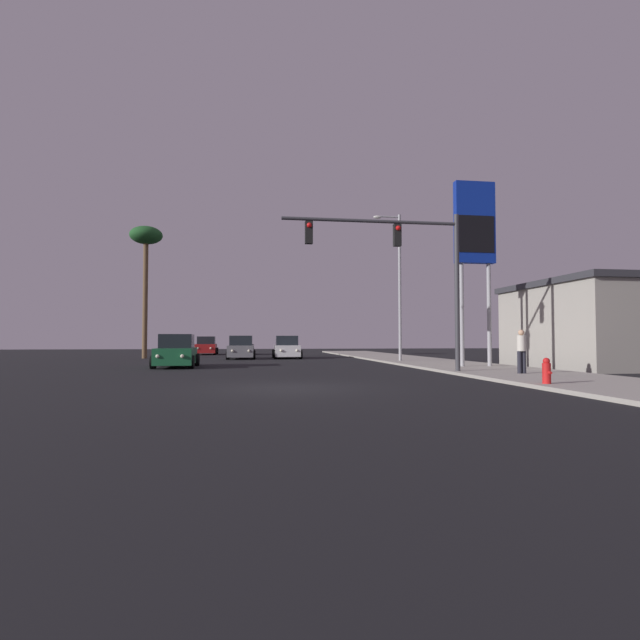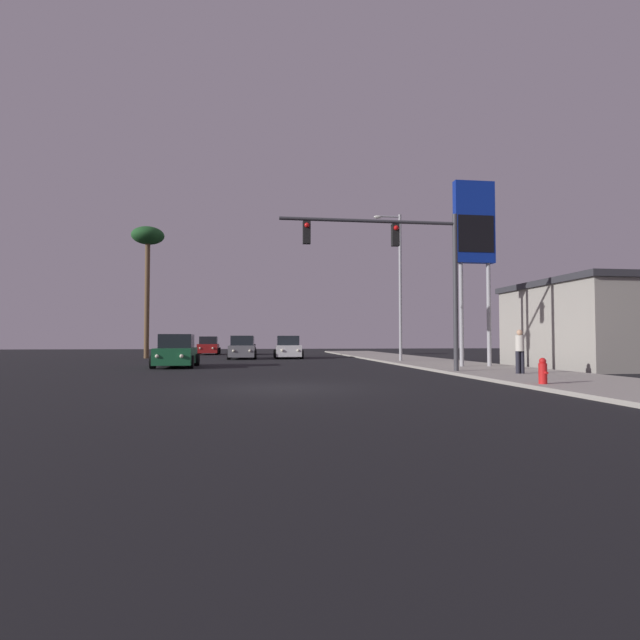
{
  "view_description": "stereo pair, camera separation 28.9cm",
  "coord_description": "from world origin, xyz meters",
  "views": [
    {
      "loc": [
        -1.12,
        -14.59,
        1.42
      ],
      "look_at": [
        2.93,
        13.51,
        2.52
      ],
      "focal_mm": 28.0,
      "sensor_mm": 36.0,
      "label": 1
    },
    {
      "loc": [
        -0.84,
        -14.63,
        1.42
      ],
      "look_at": [
        2.93,
        13.51,
        2.52
      ],
      "focal_mm": 28.0,
      "sensor_mm": 36.0,
      "label": 2
    }
  ],
  "objects": [
    {
      "name": "car_black",
      "position": [
        -1.6,
        32.28,
        0.76
      ],
      "size": [
        2.04,
        4.34,
        1.68
      ],
      "rotation": [
        0.0,
        0.0,
        3.17
      ],
      "color": "black",
      "rests_on": "ground"
    },
    {
      "name": "street_lamp",
      "position": [
        7.96,
        14.92,
        5.12
      ],
      "size": [
        1.74,
        0.24,
        9.0
      ],
      "color": "#99999E",
      "rests_on": "sidewalk_right"
    },
    {
      "name": "fire_hydrant",
      "position": [
        7.55,
        -1.04,
        0.49
      ],
      "size": [
        0.24,
        0.34,
        0.76
      ],
      "color": "red",
      "rests_on": "sidewalk_right"
    },
    {
      "name": "car_grey",
      "position": [
        -1.63,
        22.1,
        0.76
      ],
      "size": [
        2.04,
        4.33,
        1.68
      ],
      "rotation": [
        0.0,
        0.0,
        3.12
      ],
      "color": "slate",
      "rests_on": "ground"
    },
    {
      "name": "pedestrian_on_sidewalk",
      "position": [
        9.22,
        3.17,
        1.03
      ],
      "size": [
        0.34,
        0.32,
        1.67
      ],
      "color": "#23232D",
      "rests_on": "sidewalk_right"
    },
    {
      "name": "building_gas_station",
      "position": [
        18.0,
        8.01,
        2.16
      ],
      "size": [
        10.3,
        8.3,
        4.3
      ],
      "color": "gray",
      "rests_on": "ground"
    },
    {
      "name": "car_white",
      "position": [
        1.74,
        22.64,
        0.76
      ],
      "size": [
        2.04,
        4.34,
        1.68
      ],
      "rotation": [
        0.0,
        0.0,
        3.11
      ],
      "color": "silver",
      "rests_on": "ground"
    },
    {
      "name": "car_red",
      "position": [
        -4.98,
        32.88,
        0.76
      ],
      "size": [
        2.04,
        4.33,
        1.68
      ],
      "rotation": [
        0.0,
        0.0,
        3.16
      ],
      "color": "maroon",
      "rests_on": "ground"
    },
    {
      "name": "sidewalk_right",
      "position": [
        9.5,
        10.0,
        0.06
      ],
      "size": [
        5.0,
        60.0,
        0.12
      ],
      "color": "#9E998E",
      "rests_on": "ground"
    },
    {
      "name": "ground_plane",
      "position": [
        0.0,
        0.0,
        0.0
      ],
      "size": [
        120.0,
        120.0,
        0.0
      ],
      "primitive_type": "plane",
      "color": "black"
    },
    {
      "name": "gas_station_sign",
      "position": [
        9.8,
        8.21,
        6.62
      ],
      "size": [
        2.0,
        0.42,
        9.0
      ],
      "color": "#99999E",
      "rests_on": "sidewalk_right"
    },
    {
      "name": "car_green",
      "position": [
        -4.73,
        11.61,
        0.76
      ],
      "size": [
        2.04,
        4.34,
        1.68
      ],
      "rotation": [
        0.0,
        0.0,
        3.18
      ],
      "color": "#195933",
      "rests_on": "ground"
    },
    {
      "name": "traffic_light_mast",
      "position": [
        5.33,
        4.97,
        4.73
      ],
      "size": [
        7.39,
        0.36,
        6.5
      ],
      "color": "#38383D",
      "rests_on": "sidewalk_right"
    },
    {
      "name": "palm_tree_mid",
      "position": [
        -8.75,
        24.0,
        8.6
      ],
      "size": [
        2.4,
        2.4,
        9.89
      ],
      "color": "brown",
      "rests_on": "ground"
    }
  ]
}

